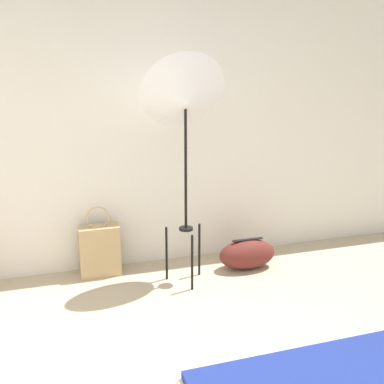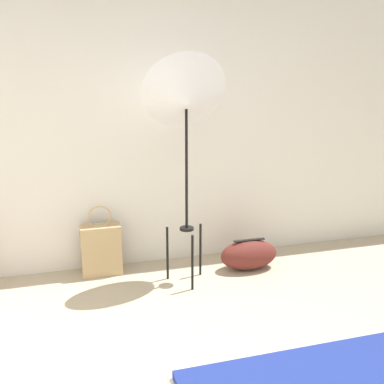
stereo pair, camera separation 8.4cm
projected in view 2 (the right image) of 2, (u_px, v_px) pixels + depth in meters
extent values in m
cube|color=silver|center=(149.00, 119.00, 3.88)|extent=(8.00, 0.05, 2.60)
cube|color=navy|center=(340.00, 378.00, 1.93)|extent=(1.37, 0.46, 0.04)
cylinder|color=black|center=(192.00, 263.00, 3.55)|extent=(0.02, 0.02, 0.46)
cylinder|color=black|center=(167.00, 253.00, 3.74)|extent=(0.02, 0.02, 0.46)
cylinder|color=black|center=(200.00, 250.00, 3.82)|extent=(0.02, 0.02, 0.46)
cylinder|color=black|center=(187.00, 229.00, 3.64)|extent=(0.12, 0.12, 0.02)
cylinder|color=black|center=(186.00, 165.00, 3.52)|extent=(0.02, 0.02, 1.04)
cone|color=silver|center=(186.00, 98.00, 3.39)|extent=(0.68, 0.50, 0.67)
cube|color=tan|center=(101.00, 250.00, 3.85)|extent=(0.34, 0.17, 0.44)
torus|color=tan|center=(100.00, 217.00, 3.77)|extent=(0.20, 0.01, 0.20)
ellipsoid|color=#5B231E|center=(249.00, 255.00, 3.96)|extent=(0.52, 0.27, 0.27)
cube|color=black|center=(249.00, 240.00, 3.93)|extent=(0.28, 0.04, 0.01)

